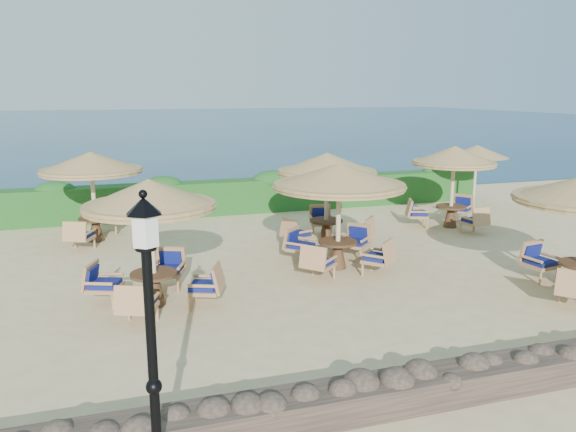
{
  "coord_description": "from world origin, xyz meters",
  "views": [
    {
      "loc": [
        -5.05,
        -12.56,
        4.36
      ],
      "look_at": [
        -0.99,
        0.52,
        1.3
      ],
      "focal_mm": 35.0,
      "sensor_mm": 36.0,
      "label": 1
    }
  ],
  "objects_px": {
    "cafe_set_0": "(151,222)",
    "cafe_set_1": "(339,193)",
    "cafe_set_4": "(327,178)",
    "cafe_set_5": "(453,170)",
    "extra_parasol": "(477,151)",
    "lamp_post": "(152,357)",
    "cafe_set_3": "(92,173)"
  },
  "relations": [
    {
      "from": "lamp_post",
      "to": "cafe_set_5",
      "type": "height_order",
      "value": "lamp_post"
    },
    {
      "from": "extra_parasol",
      "to": "cafe_set_4",
      "type": "height_order",
      "value": "cafe_set_4"
    },
    {
      "from": "cafe_set_4",
      "to": "cafe_set_5",
      "type": "height_order",
      "value": "same"
    },
    {
      "from": "extra_parasol",
      "to": "cafe_set_3",
      "type": "distance_m",
      "value": 13.52
    },
    {
      "from": "lamp_post",
      "to": "cafe_set_0",
      "type": "relative_size",
      "value": 1.16
    },
    {
      "from": "cafe_set_1",
      "to": "lamp_post",
      "type": "bearing_deg",
      "value": -126.18
    },
    {
      "from": "extra_parasol",
      "to": "cafe_set_1",
      "type": "xyz_separation_m",
      "value": [
        -7.66,
        -5.24,
        -0.24
      ]
    },
    {
      "from": "cafe_set_4",
      "to": "cafe_set_3",
      "type": "bearing_deg",
      "value": 160.56
    },
    {
      "from": "cafe_set_3",
      "to": "extra_parasol",
      "type": "bearing_deg",
      "value": 2.9
    },
    {
      "from": "cafe_set_3",
      "to": "cafe_set_5",
      "type": "bearing_deg",
      "value": -8.21
    },
    {
      "from": "lamp_post",
      "to": "cafe_set_1",
      "type": "height_order",
      "value": "lamp_post"
    },
    {
      "from": "cafe_set_0",
      "to": "cafe_set_5",
      "type": "height_order",
      "value": "same"
    },
    {
      "from": "lamp_post",
      "to": "cafe_set_0",
      "type": "xyz_separation_m",
      "value": [
        0.37,
        5.56,
        0.24
      ]
    },
    {
      "from": "lamp_post",
      "to": "cafe_set_4",
      "type": "bearing_deg",
      "value": 58.65
    },
    {
      "from": "extra_parasol",
      "to": "cafe_set_5",
      "type": "bearing_deg",
      "value": -137.45
    },
    {
      "from": "cafe_set_0",
      "to": "cafe_set_1",
      "type": "distance_m",
      "value": 4.73
    },
    {
      "from": "extra_parasol",
      "to": "cafe_set_0",
      "type": "xyz_separation_m",
      "value": [
        -12.23,
        -6.44,
        -0.38
      ]
    },
    {
      "from": "extra_parasol",
      "to": "cafe_set_4",
      "type": "bearing_deg",
      "value": -157.39
    },
    {
      "from": "cafe_set_0",
      "to": "cafe_set_1",
      "type": "height_order",
      "value": "same"
    },
    {
      "from": "cafe_set_0",
      "to": "cafe_set_1",
      "type": "xyz_separation_m",
      "value": [
        4.58,
        1.2,
        0.14
      ]
    },
    {
      "from": "cafe_set_3",
      "to": "cafe_set_4",
      "type": "xyz_separation_m",
      "value": [
        6.42,
        -2.27,
        -0.11
      ]
    },
    {
      "from": "extra_parasol",
      "to": "cafe_set_4",
      "type": "xyz_separation_m",
      "value": [
        -7.09,
        -2.95,
        -0.25
      ]
    },
    {
      "from": "cafe_set_4",
      "to": "extra_parasol",
      "type": "bearing_deg",
      "value": 22.61
    },
    {
      "from": "lamp_post",
      "to": "extra_parasol",
      "type": "distance_m",
      "value": 17.41
    },
    {
      "from": "cafe_set_4",
      "to": "cafe_set_5",
      "type": "relative_size",
      "value": 1.04
    },
    {
      "from": "cafe_set_1",
      "to": "cafe_set_3",
      "type": "height_order",
      "value": "same"
    },
    {
      "from": "lamp_post",
      "to": "cafe_set_1",
      "type": "xyz_separation_m",
      "value": [
        4.94,
        6.76,
        0.38
      ]
    },
    {
      "from": "lamp_post",
      "to": "cafe_set_1",
      "type": "distance_m",
      "value": 8.38
    },
    {
      "from": "cafe_set_0",
      "to": "cafe_set_4",
      "type": "height_order",
      "value": "same"
    },
    {
      "from": "cafe_set_1",
      "to": "cafe_set_4",
      "type": "height_order",
      "value": "same"
    },
    {
      "from": "cafe_set_3",
      "to": "cafe_set_1",
      "type": "bearing_deg",
      "value": -37.92
    },
    {
      "from": "lamp_post",
      "to": "cafe_set_3",
      "type": "bearing_deg",
      "value": 94.57
    }
  ]
}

